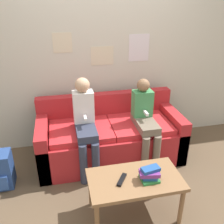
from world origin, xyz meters
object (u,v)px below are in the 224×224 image
Objects in this scene: coffee_table at (135,183)px; person_right at (145,119)px; couch at (110,137)px; person_left at (85,122)px; tv_remote at (122,180)px.

coffee_table is 0.81× the size of person_right.
person_left reaches higher than couch.
coffee_table is 5.32× the size of tv_remote.
couch reaches higher than tv_remote.
person_right reaches higher than couch.
person_left is (-0.33, -0.18, 0.36)m from couch.
person_left is 0.73m from person_right.
tv_remote is at bearing -95.85° from couch.
couch is 1.68× the size of person_right.
couch is at bearing 117.57° from tv_remote.
couch is 1.04m from tv_remote.
person_left is at bearing -150.97° from couch.
person_left reaches higher than person_right.
coffee_table is 0.15m from tv_remote.
tv_remote is (-0.13, -0.00, 0.07)m from coffee_table.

